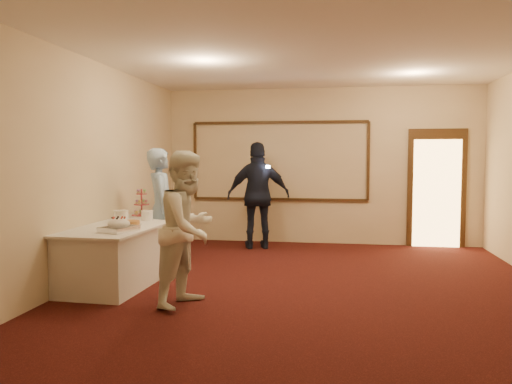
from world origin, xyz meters
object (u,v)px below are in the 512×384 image
at_px(man, 161,209).
at_px(guest, 259,195).
at_px(pavlova_tray, 119,226).
at_px(tart, 130,223).
at_px(cupcake_stand, 142,205).
at_px(buffet_table, 130,250).
at_px(plate_stack_a, 121,216).
at_px(woman, 188,228).
at_px(plate_stack_b, 147,215).

height_order(man, guest, guest).
height_order(pavlova_tray, tart, pavlova_tray).
xyz_separation_m(pavlova_tray, tart, (-0.09, 0.54, -0.04)).
relative_size(cupcake_stand, man, 0.25).
bearing_deg(buffet_table, tart, -66.46).
bearing_deg(cupcake_stand, plate_stack_a, -86.49).
height_order(pavlova_tray, guest, guest).
relative_size(buffet_table, woman, 1.49).
xyz_separation_m(buffet_table, plate_stack_a, (-0.13, 0.01, 0.47)).
xyz_separation_m(buffet_table, man, (0.23, 0.64, 0.52)).
height_order(pavlova_tray, plate_stack_a, plate_stack_a).
distance_m(cupcake_stand, guest, 2.29).
bearing_deg(man, buffet_table, 140.06).
bearing_deg(cupcake_stand, woman, -55.41).
xyz_separation_m(plate_stack_a, plate_stack_b, (0.27, 0.28, -0.01)).
xyz_separation_m(buffet_table, pavlova_tray, (0.19, -0.77, 0.45)).
height_order(buffet_table, woman, woman).
bearing_deg(plate_stack_a, man, 60.87).
height_order(buffet_table, tart, tart).
bearing_deg(tart, man, 81.67).
xyz_separation_m(buffet_table, tart, (0.10, -0.23, 0.41)).
bearing_deg(plate_stack_a, pavlova_tray, -67.63).
height_order(pavlova_tray, woman, woman).
relative_size(pavlova_tray, woman, 0.29).
bearing_deg(woman, pavlova_tray, 90.79).
relative_size(buffet_table, guest, 1.33).
relative_size(man, guest, 0.93).
distance_m(plate_stack_b, guest, 2.58).
distance_m(pavlova_tray, plate_stack_b, 1.06).
relative_size(buffet_table, plate_stack_b, 15.08).
bearing_deg(man, plate_stack_a, 130.46).
xyz_separation_m(pavlova_tray, guest, (1.21, 3.30, 0.13)).
relative_size(tart, guest, 0.16).
relative_size(buffet_table, pavlova_tray, 5.05).
height_order(plate_stack_b, woman, woman).
relative_size(plate_stack_a, tart, 0.67).
height_order(cupcake_stand, woman, woman).
distance_m(buffet_table, guest, 2.95).
distance_m(buffet_table, cupcake_stand, 1.05).
bearing_deg(tart, buffet_table, 113.54).
distance_m(plate_stack_b, tart, 0.52).
height_order(buffet_table, cupcake_stand, cupcake_stand).
xyz_separation_m(buffet_table, guest, (1.40, 2.53, 0.59)).
bearing_deg(pavlova_tray, buffet_table, 104.19).
height_order(plate_stack_b, tart, plate_stack_b).
relative_size(plate_stack_a, woman, 0.12).
distance_m(buffet_table, tart, 0.48).
bearing_deg(plate_stack_a, guest, 58.81).
bearing_deg(plate_stack_b, woman, -52.97).
height_order(plate_stack_a, man, man).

